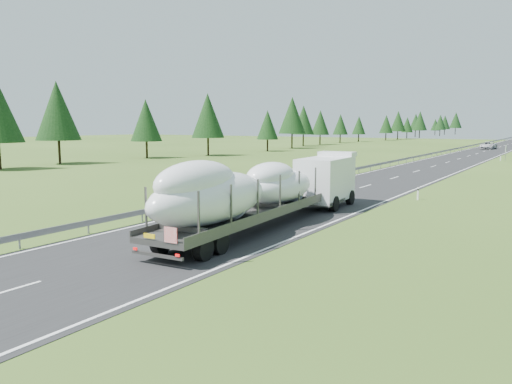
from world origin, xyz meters
The scene contains 7 objects.
ground centered at (0.00, 0.00, 0.00)m, with size 400.00×400.00×0.00m, color #36501A.
road_surface centered at (0.00, 100.00, 0.01)m, with size 10.00×400.00×0.02m, color black.
guardrail centered at (-5.30, 99.94, 0.60)m, with size 0.10×400.00×0.76m.
highway_sign centered at (7.20, 80.00, 1.81)m, with size 0.08×0.90×2.60m.
tree_line_left centered at (-44.04, 125.10, 7.02)m, with size 15.12×325.21×12.59m.
boat_truck centered at (1.79, 14.67, 2.26)m, with size 3.92×20.94×4.26m.
distant_van centered at (-0.83, 119.98, 0.87)m, with size 2.89×6.27×1.74m, color silver.
Camera 1 is at (16.68, -9.42, 5.91)m, focal length 35.00 mm.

